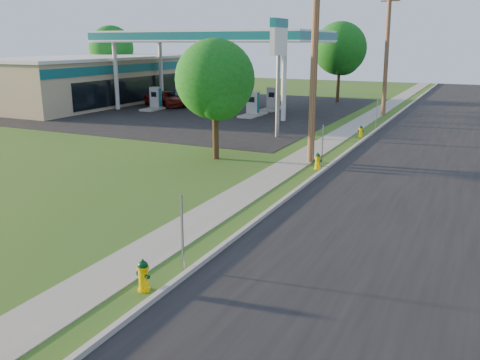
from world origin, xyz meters
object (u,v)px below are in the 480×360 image
object	(u,v)px
hydrant_far	(361,131)
utility_pole_far	(387,52)
utility_pole_mid	(314,56)
hydrant_near	(143,275)
price_pylon	(279,44)
car_red	(167,99)
fuel_pump_sw	(181,97)
fuel_pump_nw	(156,101)
tree_back	(112,50)
hydrant_mid	(318,161)
tree_lot	(341,51)
tree_verge	(216,83)
fuel_pump_se	(272,101)
fuel_pump_ne	(253,107)

from	to	relation	value
hydrant_far	utility_pole_far	bearing A→B (deg)	93.57
utility_pole_mid	hydrant_near	bearing A→B (deg)	-87.61
utility_pole_far	price_pylon	world-z (taller)	utility_pole_far
car_red	fuel_pump_sw	bearing A→B (deg)	13.34
fuel_pump_nw	tree_back	xyz separation A→B (m)	(-12.67, 10.11, 3.99)
fuel_pump_sw	hydrant_mid	world-z (taller)	fuel_pump_sw
utility_pole_mid	fuel_pump_nw	distance (m)	22.52
tree_lot	tree_verge	bearing A→B (deg)	-87.63
utility_pole_far	hydrant_far	distance (m)	11.26
utility_pole_mid	fuel_pump_nw	world-z (taller)	utility_pole_mid
fuel_pump_nw	tree_back	world-z (taller)	tree_back
tree_lot	car_red	size ratio (longest dim) A/B	1.51
fuel_pump_sw	hydrant_far	world-z (taller)	fuel_pump_sw
price_pylon	hydrant_near	world-z (taller)	price_pylon
utility_pole_far	hydrant_far	xyz separation A→B (m)	(0.64, -10.32, -4.46)
utility_pole_far	car_red	bearing A→B (deg)	-171.45
fuel_pump_sw	tree_lot	xyz separation A→B (m)	(12.47, 8.06, 4.05)
utility_pole_mid	fuel_pump_se	world-z (taller)	utility_pole_mid
tree_back	fuel_pump_ne	bearing A→B (deg)	-25.02
fuel_pump_se	hydrant_mid	distance (m)	20.54
hydrant_mid	tree_back	bearing A→B (deg)	142.19
hydrant_far	tree_verge	bearing A→B (deg)	-118.88
fuel_pump_ne	fuel_pump_se	xyz separation A→B (m)	(0.00, 4.00, 0.00)
price_pylon	hydrant_near	xyz separation A→B (m)	(4.49, -19.59, -5.05)
fuel_pump_sw	tree_lot	distance (m)	15.39
hydrant_near	car_red	xyz separation A→B (m)	(-18.84, 29.35, 0.30)
fuel_pump_sw	hydrant_far	size ratio (longest dim) A/B	4.51
utility_pole_far	hydrant_near	distance (m)	32.40
tree_verge	utility_pole_far	bearing A→B (deg)	77.37
price_pylon	fuel_pump_sw	bearing A→B (deg)	140.60
fuel_pump_se	hydrant_mid	xyz separation A→B (m)	(9.60, -18.15, -0.35)
utility_pole_mid	price_pylon	xyz separation A→B (m)	(-3.90, 5.50, 0.48)
fuel_pump_nw	tree_lot	size ratio (longest dim) A/B	0.43
utility_pole_mid	fuel_pump_ne	xyz separation A→B (m)	(-8.90, 13.00, -4.23)
fuel_pump_ne	fuel_pump_se	size ratio (longest dim) A/B	1.00
price_pylon	hydrant_far	bearing A→B (deg)	25.60
utility_pole_far	fuel_pump_ne	size ratio (longest dim) A/B	2.97
fuel_pump_nw	utility_pole_mid	bearing A→B (deg)	-35.99
price_pylon	hydrant_near	bearing A→B (deg)	-77.10
utility_pole_far	hydrant_near	size ratio (longest dim) A/B	12.26
price_pylon	car_red	size ratio (longest dim) A/B	1.39
fuel_pump_nw	tree_verge	xyz separation A→B (m)	(13.56, -14.35, 2.97)
fuel_pump_sw	tree_back	world-z (taller)	tree_back
utility_pole_far	tree_verge	world-z (taller)	utility_pole_far
tree_back	utility_pole_mid	bearing A→B (deg)	-37.09
tree_lot	tree_back	bearing A→B (deg)	-175.58
car_red	utility_pole_far	bearing A→B (deg)	-56.72
hydrant_mid	hydrant_far	distance (m)	8.83
fuel_pump_se	hydrant_near	xyz separation A→B (m)	(9.49, -31.09, -0.34)
tree_verge	hydrant_mid	size ratio (longest dim) A/B	7.55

